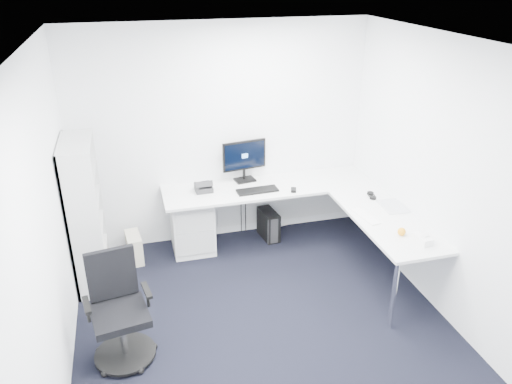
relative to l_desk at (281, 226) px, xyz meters
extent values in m
plane|color=black|center=(-0.55, -1.40, -0.39)|extent=(4.20, 4.20, 0.00)
plane|color=white|center=(-0.55, -1.40, 2.31)|extent=(4.20, 4.20, 0.00)
cube|color=white|center=(-0.55, 0.70, 0.96)|extent=(3.60, 0.02, 2.70)
cube|color=white|center=(-2.35, -1.40, 0.96)|extent=(0.02, 4.20, 2.70)
cube|color=white|center=(1.25, -1.40, 0.96)|extent=(0.02, 4.20, 2.70)
cube|color=silver|center=(-1.01, 0.46, -0.01)|extent=(0.50, 0.62, 0.76)
cube|color=black|center=(-0.02, 0.45, -0.20)|extent=(0.22, 0.41, 0.38)
cube|color=#BCB7A0|center=(-1.72, 0.33, -0.22)|extent=(0.20, 0.37, 0.34)
cube|color=white|center=(0.31, 0.72, -0.37)|extent=(0.31, 0.12, 0.04)
cube|color=black|center=(-0.23, 0.22, 0.40)|extent=(0.50, 0.20, 0.02)
cube|color=black|center=(0.19, 0.12, 0.41)|extent=(0.09, 0.12, 0.03)
cube|color=white|center=(0.72, -0.71, 0.40)|extent=(0.18, 0.41, 0.01)
sphere|color=orange|center=(0.89, -1.17, 0.43)|extent=(0.08, 0.08, 0.08)
cube|color=white|center=(1.02, -1.34, 0.43)|extent=(0.12, 0.21, 0.07)
camera|label=1|loc=(-1.64, -4.99, 2.88)|focal=35.00mm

